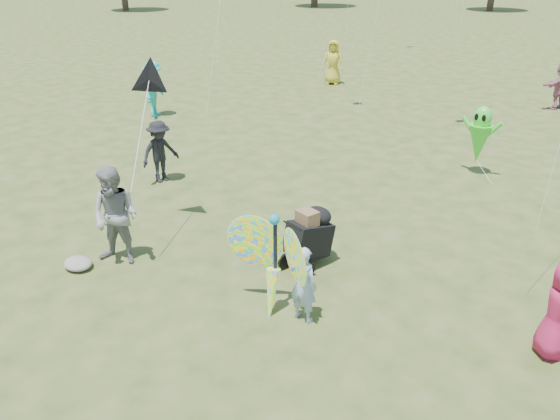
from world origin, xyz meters
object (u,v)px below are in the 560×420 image
object	(u,v)px
crowd_g	(333,62)
butterfly_kite	(273,263)
crowd_j	(560,85)
adult_man	(115,217)
jogging_stroller	(310,234)
child_girl	(303,284)
crowd_a	(560,310)
alien_kite	(479,137)
crowd_b	(160,152)
crowd_i	(154,89)

from	to	relation	value
crowd_g	butterfly_kite	world-z (taller)	crowd_g
crowd_g	crowd_j	distance (m)	8.71
crowd_j	butterfly_kite	world-z (taller)	butterfly_kite
crowd_j	butterfly_kite	xyz separation A→B (m)	(-0.25, -15.85, 0.01)
adult_man	jogging_stroller	bearing A→B (deg)	14.39
child_girl	crowd_a	size ratio (longest dim) A/B	0.86
butterfly_kite	alien_kite	world-z (taller)	alien_kite
adult_man	crowd_g	xyz separation A→B (m)	(-5.23, 14.84, 0.02)
crowd_j	adult_man	bearing A→B (deg)	5.62
crowd_g	adult_man	bearing A→B (deg)	-93.70
child_girl	crowd_b	xyz separation A→B (m)	(-5.98, 2.38, 0.13)
child_girl	crowd_a	xyz separation A→B (m)	(3.15, 1.50, 0.10)
adult_man	crowd_i	world-z (taller)	crowd_i
child_girl	butterfly_kite	size ratio (longest dim) A/B	0.68
child_girl	crowd_g	xyz separation A→B (m)	(-8.81, 14.20, 0.29)
crowd_b	crowd_j	size ratio (longest dim) A/B	0.91
jogging_stroller	butterfly_kite	bearing A→B (deg)	-63.00
crowd_g	jogging_stroller	bearing A→B (deg)	-81.28
crowd_j	crowd_a	bearing A→B (deg)	30.53
crowd_g	crowd_i	bearing A→B (deg)	-126.63
crowd_b	butterfly_kite	bearing A→B (deg)	-106.04
adult_man	crowd_i	bearing A→B (deg)	114.25
crowd_j	butterfly_kite	size ratio (longest dim) A/B	0.91
child_girl	alien_kite	distance (m)	7.57
adult_man	butterfly_kite	bearing A→B (deg)	-11.97
crowd_b	butterfly_kite	world-z (taller)	butterfly_kite
crowd_i	crowd_a	bearing A→B (deg)	-135.79
adult_man	crowd_j	world-z (taller)	adult_man
child_girl	crowd_a	distance (m)	3.49
adult_man	crowd_a	size ratio (longest dim) A/B	1.24
adult_man	butterfly_kite	world-z (taller)	adult_man
jogging_stroller	adult_man	bearing A→B (deg)	-130.40
crowd_i	crowd_b	bearing A→B (deg)	-155.82
adult_man	alien_kite	distance (m)	8.88
jogging_stroller	butterfly_kite	size ratio (longest dim) A/B	0.61
adult_man	crowd_j	size ratio (longest dim) A/B	1.08
crowd_a	crowd_g	distance (m)	17.45
crowd_i	alien_kite	xyz separation A→B (m)	(10.56, 1.37, 0.05)
crowd_b	crowd_j	bearing A→B (deg)	-15.05
child_girl	alien_kite	world-z (taller)	alien_kite
alien_kite	crowd_b	bearing A→B (deg)	-138.23
crowd_a	child_girl	bearing A→B (deg)	85.04
child_girl	crowd_a	bearing A→B (deg)	-156.70
butterfly_kite	adult_man	bearing A→B (deg)	-169.88
jogging_stroller	butterfly_kite	distance (m)	1.53
crowd_g	crowd_b	bearing A→B (deg)	-99.64
crowd_g	jogging_stroller	distance (m)	15.09
crowd_b	crowd_j	xyz separation A→B (m)	(5.74, 13.39, 0.08)
child_girl	alien_kite	bearing A→B (deg)	-90.74
crowd_i	butterfly_kite	distance (m)	12.02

